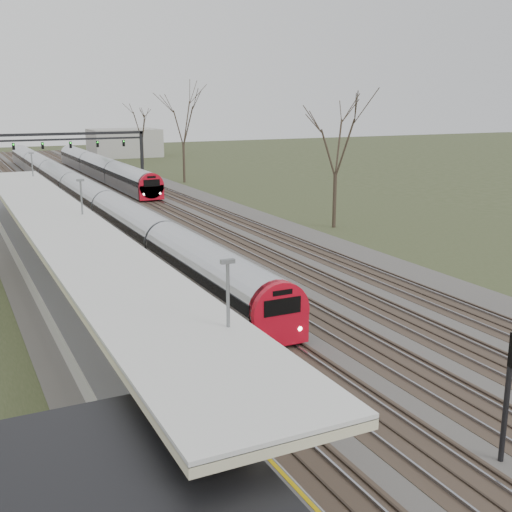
{
  "coord_description": "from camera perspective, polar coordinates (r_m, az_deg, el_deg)",
  "views": [
    {
      "loc": [
        -14.45,
        -1.53,
        10.3
      ],
      "look_at": [
        0.44,
        28.84,
        2.0
      ],
      "focal_mm": 45.0,
      "sensor_mm": 36.0,
      "label": 1
    }
  ],
  "objects": [
    {
      "name": "train_near",
      "position": [
        68.46,
        -15.93,
        5.86
      ],
      "size": [
        2.62,
        90.21,
        3.05
      ],
      "color": "#B1B4BC",
      "rests_on": "ground"
    },
    {
      "name": "canopy",
      "position": [
        35.51,
        -16.96,
        2.85
      ],
      "size": [
        4.1,
        50.0,
        3.11
      ],
      "color": "slate",
      "rests_on": "platform"
    },
    {
      "name": "signal_gantry",
      "position": [
        87.93,
        -16.66,
        9.71
      ],
      "size": [
        21.0,
        0.59,
        6.08
      ],
      "color": "black",
      "rests_on": "ground"
    },
    {
      "name": "passenger",
      "position": [
        21.73,
        -9.36,
        -9.01
      ],
      "size": [
        0.46,
        0.7,
        1.9
      ],
      "primitive_type": "imported",
      "rotation": [
        0.0,
        0.0,
        1.56
      ],
      "color": "#345066",
      "rests_on": "platform"
    },
    {
      "name": "train_far",
      "position": [
        87.53,
        -13.6,
        7.63
      ],
      "size": [
        2.62,
        45.21,
        3.05
      ],
      "color": "#B1B4BC",
      "rests_on": "ground"
    },
    {
      "name": "signal_post",
      "position": [
        19.57,
        21.72,
        -10.03
      ],
      "size": [
        0.35,
        0.45,
        4.1
      ],
      "color": "black",
      "rests_on": "ground"
    },
    {
      "name": "platform",
      "position": [
        40.6,
        -17.69,
        -0.84
      ],
      "size": [
        3.5,
        69.0,
        1.0
      ],
      "primitive_type": "cube",
      "color": "#9E9B93",
      "rests_on": "ground"
    },
    {
      "name": "track_bed",
      "position": [
        59.3,
        -11.38,
        3.58
      ],
      "size": [
        24.0,
        160.0,
        0.22
      ],
      "color": "#474442",
      "rests_on": "ground"
    },
    {
      "name": "tree_east_far",
      "position": [
        52.09,
        7.16,
        10.37
      ],
      "size": [
        5.0,
        5.0,
        10.3
      ],
      "color": "#2D231C",
      "rests_on": "ground"
    }
  ]
}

